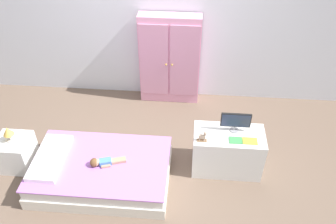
% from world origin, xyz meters
% --- Properties ---
extents(ground_plane, '(10.00, 10.00, 0.02)m').
position_xyz_m(ground_plane, '(0.00, 0.00, -0.01)').
color(ground_plane, brown).
extents(back_wall, '(6.40, 0.05, 2.70)m').
position_xyz_m(back_wall, '(0.00, 1.57, 1.35)').
color(back_wall, silver).
rests_on(back_wall, ground_plane).
extents(bed, '(1.51, 0.95, 0.29)m').
position_xyz_m(bed, '(-0.41, -0.20, 0.14)').
color(bed, silver).
rests_on(bed, ground_plane).
extents(pillow, '(0.32, 0.68, 0.05)m').
position_xyz_m(pillow, '(-0.97, -0.20, 0.32)').
color(pillow, white).
rests_on(pillow, bed).
extents(doll, '(0.39, 0.18, 0.10)m').
position_xyz_m(doll, '(-0.38, -0.23, 0.33)').
color(doll, '#4C84C6').
rests_on(doll, bed).
extents(nightstand, '(0.38, 0.38, 0.39)m').
position_xyz_m(nightstand, '(-1.45, -0.05, 0.20)').
color(nightstand, white).
rests_on(nightstand, ground_plane).
extents(table_lamp, '(0.12, 0.12, 0.19)m').
position_xyz_m(table_lamp, '(-1.45, -0.05, 0.52)').
color(table_lamp, '#B7B2AD').
rests_on(table_lamp, nightstand).
extents(wardrobe, '(0.83, 0.25, 1.30)m').
position_xyz_m(wardrobe, '(0.23, 1.42, 0.65)').
color(wardrobe, '#E599BC').
rests_on(wardrobe, ground_plane).
extents(tv_stand, '(0.78, 0.42, 0.52)m').
position_xyz_m(tv_stand, '(0.99, 0.11, 0.26)').
color(tv_stand, silver).
rests_on(tv_stand, ground_plane).
extents(tv_monitor, '(0.33, 0.10, 0.24)m').
position_xyz_m(tv_monitor, '(1.05, 0.18, 0.66)').
color(tv_monitor, '#99999E').
rests_on(tv_monitor, tv_stand).
extents(rocking_horse_toy, '(0.11, 0.04, 0.13)m').
position_xyz_m(rocking_horse_toy, '(0.70, -0.01, 0.59)').
color(rocking_horse_toy, '#8E6642').
rests_on(rocking_horse_toy, tv_stand).
extents(book_green, '(0.14, 0.10, 0.01)m').
position_xyz_m(book_green, '(1.05, 0.02, 0.53)').
color(book_green, '#429E51').
rests_on(book_green, tv_stand).
extents(book_yellow, '(0.16, 0.10, 0.01)m').
position_xyz_m(book_yellow, '(1.20, 0.02, 0.53)').
color(book_yellow, gold).
rests_on(book_yellow, tv_stand).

